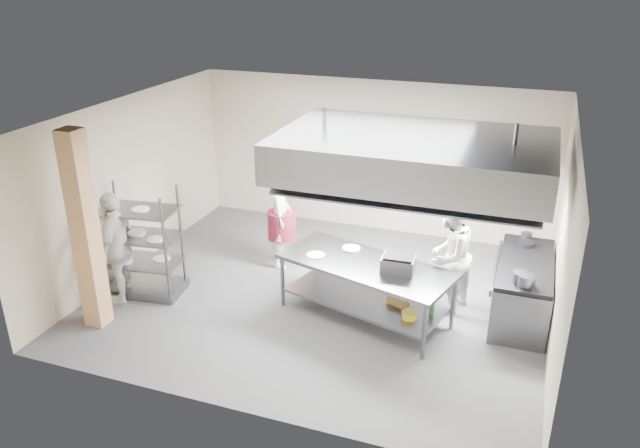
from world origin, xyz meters
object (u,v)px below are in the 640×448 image
(pass_rack, at_px, (142,242))
(cooking_range, at_px, (523,290))
(island, at_px, (365,290))
(chef_head, at_px, (280,218))
(griddle, at_px, (398,264))
(chef_plating, at_px, (117,247))
(stockpot, at_px, (527,280))
(chef_line, at_px, (449,256))

(pass_rack, distance_m, cooking_range, 6.02)
(island, xyz_separation_m, chef_head, (-1.91, 1.22, 0.44))
(pass_rack, height_order, cooking_range, pass_rack)
(chef_head, bearing_deg, cooking_range, -114.19)
(griddle, bearing_deg, chef_plating, -173.81)
(cooking_range, distance_m, stockpot, 0.96)
(chef_head, bearing_deg, island, -142.19)
(island, bearing_deg, pass_rack, -156.89)
(cooking_range, height_order, chef_head, chef_head)
(pass_rack, bearing_deg, island, -0.64)
(chef_head, relative_size, chef_line, 0.96)
(island, xyz_separation_m, stockpot, (2.27, 0.11, 0.53))
(chef_head, bearing_deg, stockpot, -124.49)
(pass_rack, height_order, chef_plating, chef_plating)
(pass_rack, xyz_separation_m, chef_plating, (-0.24, -0.32, 0.02))
(chef_plating, relative_size, griddle, 3.89)
(island, distance_m, chef_plating, 3.94)
(island, relative_size, cooking_range, 1.31)
(cooking_range, bearing_deg, chef_line, -167.44)
(pass_rack, distance_m, chef_head, 2.38)
(stockpot, bearing_deg, cooking_range, 91.81)
(island, height_order, chef_line, chef_line)
(chef_line, bearing_deg, griddle, -22.65)
(cooking_range, relative_size, chef_plating, 1.09)
(cooking_range, bearing_deg, island, -158.48)
(griddle, bearing_deg, cooking_range, 26.20)
(chef_head, xyz_separation_m, griddle, (2.41, -1.30, 0.13))
(chef_line, distance_m, chef_plating, 5.15)
(pass_rack, height_order, chef_line, chef_line)
(island, bearing_deg, chef_line, 45.49)
(chef_head, bearing_deg, pass_rack, 115.06)
(chef_head, distance_m, chef_line, 3.08)
(chef_plating, bearing_deg, pass_rack, 129.89)
(chef_head, height_order, chef_line, chef_line)
(chef_line, relative_size, chef_plating, 1.02)
(pass_rack, relative_size, cooking_range, 0.90)
(cooking_range, height_order, griddle, griddle)
(pass_rack, bearing_deg, chef_head, 36.87)
(stockpot, bearing_deg, island, -177.26)
(chef_head, xyz_separation_m, chef_line, (3.03, -0.58, 0.04))
(chef_plating, relative_size, stockpot, 7.43)
(chef_line, height_order, chef_plating, chef_line)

